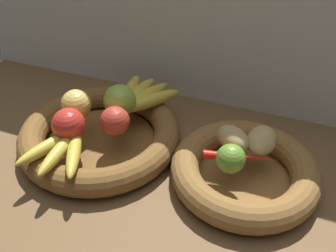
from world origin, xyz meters
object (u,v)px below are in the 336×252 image
object	(u,v)px
fruit_bowl_left	(100,135)
apple_red_front	(69,125)
apple_red_right	(115,121)
potato_oblong	(233,138)
potato_back	(262,140)
fruit_bowl_right	(244,171)
banana_bunch_front	(61,149)
banana_bunch_back	(139,97)
chili_pepper	(239,157)
apple_golden_left	(76,104)
lime_near	(231,159)
apple_green_back	(120,101)

from	to	relation	value
fruit_bowl_left	apple_red_front	distance (cm)	9.79
apple_red_right	potato_oblong	size ratio (longest dim) A/B	0.83
potato_back	fruit_bowl_right	bearing A→B (deg)	-114.44
banana_bunch_front	banana_bunch_back	xyz separation A→B (cm)	(7.05, 22.77, 0.24)
fruit_bowl_left	chili_pepper	world-z (taller)	chili_pepper
apple_golden_left	banana_bunch_back	xyz separation A→B (cm)	(10.84, 10.48, -1.87)
lime_near	banana_bunch_back	bearing A→B (deg)	149.86
fruit_bowl_right	apple_red_front	xyz separation A→B (cm)	(-36.88, -6.40, 6.70)
apple_golden_left	lime_near	xyz separation A→B (cm)	(36.93, -4.68, -0.59)
fruit_bowl_right	lime_near	size ratio (longest dim) A/B	5.33
potato_back	potato_oblong	world-z (taller)	same
banana_bunch_back	potato_oblong	xyz separation A→B (cm)	(25.08, -8.46, 0.74)
apple_green_back	banana_bunch_back	bearing A→B (deg)	71.75
apple_golden_left	potato_back	bearing A→B (deg)	4.98
chili_pepper	lime_near	bearing A→B (deg)	-126.44
apple_red_right	chili_pepper	size ratio (longest dim) A/B	0.45
lime_near	chili_pepper	size ratio (longest dim) A/B	0.40
apple_red_right	apple_green_back	bearing A→B (deg)	107.83
apple_green_back	apple_red_front	distance (cm)	13.17
banana_bunch_front	potato_oblong	xyz separation A→B (cm)	(32.13, 14.31, 0.98)
fruit_bowl_left	apple_red_front	xyz separation A→B (cm)	(-3.14, -6.40, 6.71)
fruit_bowl_right	chili_pepper	distance (cm)	4.41
apple_golden_left	fruit_bowl_left	bearing A→B (deg)	-7.77
apple_red_right	banana_bunch_back	world-z (taller)	apple_red_right
apple_red_right	banana_bunch_back	distance (cm)	12.81
apple_red_front	apple_golden_left	bearing A→B (deg)	110.20
apple_green_back	potato_back	bearing A→B (deg)	-1.42
potato_back	banana_bunch_back	bearing A→B (deg)	167.41
lime_near	apple_red_right	bearing A→B (deg)	174.61
potato_back	apple_green_back	bearing A→B (deg)	178.58
potato_back	chili_pepper	bearing A→B (deg)	-123.05
apple_golden_left	banana_bunch_front	xyz separation A→B (cm)	(3.78, -12.29, -2.11)
apple_red_front	banana_bunch_back	size ratio (longest dim) A/B	0.40
fruit_bowl_left	potato_back	size ratio (longest dim) A/B	4.47
banana_bunch_front	chili_pepper	world-z (taller)	banana_bunch_front
chili_pepper	apple_red_front	bearing A→B (deg)	174.26
fruit_bowl_right	banana_bunch_back	xyz separation A→B (cm)	(-28.69, 11.27, 4.74)
banana_bunch_back	chili_pepper	bearing A→B (deg)	-23.68
fruit_bowl_right	apple_red_front	bearing A→B (deg)	-170.15
apple_red_front	potato_back	bearing A→B (deg)	15.54
banana_bunch_back	apple_golden_left	bearing A→B (deg)	-135.96
banana_bunch_front	lime_near	xyz separation A→B (cm)	(33.15, 7.62, 1.52)
fruit_bowl_right	banana_bunch_front	size ratio (longest dim) A/B	1.88
banana_bunch_back	potato_oblong	world-z (taller)	potato_oblong
apple_red_right	chili_pepper	world-z (taller)	apple_red_right
apple_green_back	potato_back	size ratio (longest dim) A/B	0.91
banana_bunch_front	chili_pepper	size ratio (longest dim) A/B	1.13
apple_red_front	banana_bunch_front	distance (cm)	5.67
potato_back	potato_oblong	bearing A→B (deg)	-164.05
banana_bunch_front	lime_near	bearing A→B (deg)	12.94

